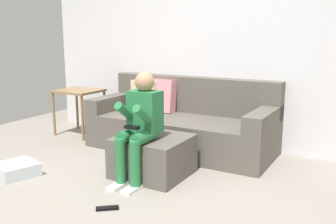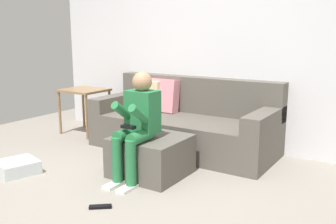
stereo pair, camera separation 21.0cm
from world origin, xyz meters
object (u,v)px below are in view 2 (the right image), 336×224
at_px(side_table, 84,96).
at_px(person_seated, 137,121).
at_px(ottoman, 151,156).
at_px(couch_sectional, 184,123).
at_px(storage_bin, 18,167).
at_px(remote_near_ottoman, 100,207).

bearing_deg(side_table, person_seated, -30.77).
distance_m(ottoman, side_table, 1.96).
distance_m(couch_sectional, person_seated, 1.17).
xyz_separation_m(storage_bin, side_table, (-0.56, 1.54, 0.48)).
bearing_deg(person_seated, remote_near_ottoman, -79.82).
height_order(couch_sectional, ottoman, couch_sectional).
bearing_deg(person_seated, couch_sectional, 97.10).
bearing_deg(side_table, ottoman, -25.90).
distance_m(couch_sectional, side_table, 1.58).
distance_m(storage_bin, remote_near_ottoman, 1.27).
xyz_separation_m(storage_bin, remote_near_ottoman, (1.26, -0.15, -0.05)).
bearing_deg(storage_bin, side_table, 109.98).
distance_m(person_seated, storage_bin, 1.36).
height_order(ottoman, storage_bin, ottoman).
bearing_deg(person_seated, side_table, 149.23).
bearing_deg(storage_bin, ottoman, 30.66).
height_order(storage_bin, side_table, side_table).
height_order(couch_sectional, storage_bin, couch_sectional).
bearing_deg(ottoman, couch_sectional, 100.33).
bearing_deg(side_table, storage_bin, -70.02).
xyz_separation_m(couch_sectional, remote_near_ottoman, (0.26, -1.80, -0.31)).
distance_m(ottoman, person_seated, 0.42).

